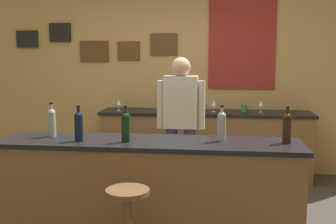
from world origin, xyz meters
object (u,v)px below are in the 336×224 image
(wine_bottle_a, at_px, (52,121))
(wine_bottle_e, at_px, (287,127))
(wine_bottle_b, at_px, (79,125))
(wine_bottle_d, at_px, (222,125))
(wine_glass_a, at_px, (119,103))
(wine_glass_c, at_px, (261,104))
(bar_stool, at_px, (128,218))
(wine_bottle_c, at_px, (126,126))
(coffee_mug, at_px, (244,108))
(bartender, at_px, (181,121))
(wine_glass_b, at_px, (214,104))

(wine_bottle_a, distance_m, wine_bottle_e, 2.03)
(wine_bottle_a, bearing_deg, wine_bottle_b, -28.23)
(wine_bottle_a, xyz_separation_m, wine_bottle_d, (1.50, -0.01, 0.00))
(wine_bottle_e, bearing_deg, wine_bottle_d, 178.09)
(wine_glass_a, relative_size, wine_glass_c, 1.00)
(bar_stool, bearing_deg, wine_bottle_e, 27.23)
(wine_bottle_c, height_order, coffee_mug, wine_bottle_c)
(wine_bottle_b, relative_size, wine_glass_c, 1.97)
(wine_bottle_a, distance_m, wine_bottle_d, 1.50)
(coffee_mug, bearing_deg, bartender, -124.91)
(bartender, distance_m, wine_bottle_d, 1.05)
(bar_stool, xyz_separation_m, wine_bottle_c, (-0.12, 0.50, 0.60))
(wine_bottle_c, height_order, wine_bottle_d, same)
(wine_bottle_e, bearing_deg, wine_bottle_b, -175.55)
(bartender, distance_m, coffee_mug, 1.29)
(wine_bottle_c, relative_size, coffee_mug, 2.45)
(wine_bottle_c, bearing_deg, wine_bottle_b, -177.72)
(wine_bottle_a, distance_m, coffee_mug, 2.69)
(bar_stool, distance_m, wine_glass_b, 2.72)
(wine_bottle_c, bearing_deg, wine_bottle_e, 5.10)
(wine_glass_c, bearing_deg, bartender, -131.89)
(bar_stool, xyz_separation_m, wine_glass_a, (-0.69, 2.55, 0.55))
(wine_glass_c, xyz_separation_m, coffee_mug, (-0.21, -0.00, -0.06))
(wine_bottle_c, bearing_deg, wine_bottle_a, 168.12)
(bartender, bearing_deg, coffee_mug, 55.09)
(bartender, height_order, wine_glass_c, bartender)
(bar_stool, height_order, wine_bottle_c, wine_bottle_c)
(wine_glass_b, bearing_deg, coffee_mug, 6.73)
(coffee_mug, bearing_deg, wine_glass_b, -173.27)
(wine_glass_a, relative_size, coffee_mug, 1.24)
(wine_bottle_e, height_order, wine_glass_a, wine_bottle_e)
(wine_bottle_a, bearing_deg, wine_bottle_c, -11.88)
(wine_bottle_c, distance_m, wine_glass_a, 2.13)
(wine_glass_b, height_order, coffee_mug, wine_glass_b)
(wine_bottle_b, xyz_separation_m, coffee_mug, (1.50, 2.16, -0.11))
(wine_bottle_b, xyz_separation_m, wine_glass_a, (-0.17, 2.07, -0.05))
(wine_glass_c, height_order, coffee_mug, wine_glass_c)
(coffee_mug, bearing_deg, wine_bottle_a, -132.10)
(bar_stool, bearing_deg, wine_bottle_a, 141.96)
(wine_bottle_b, distance_m, wine_bottle_c, 0.40)
(bartender, distance_m, wine_bottle_b, 1.34)
(wine_bottle_e, relative_size, wine_glass_a, 1.97)
(wine_bottle_c, bearing_deg, wine_glass_b, 71.56)
(wine_glass_a, distance_m, wine_glass_b, 1.26)
(coffee_mug, bearing_deg, wine_bottle_c, -117.10)
(wine_glass_c, bearing_deg, wine_bottle_b, -128.33)
(bartender, bearing_deg, wine_bottle_d, -65.42)
(bartender, distance_m, bar_stool, 1.67)
(bartender, relative_size, wine_bottle_e, 5.29)
(wine_bottle_d, relative_size, coffee_mug, 2.45)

